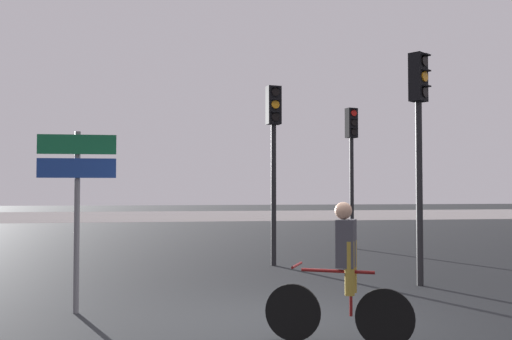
# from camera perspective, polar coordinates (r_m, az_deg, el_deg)

# --- Properties ---
(ground_plane) EXTENTS (120.00, 120.00, 0.00)m
(ground_plane) POSITION_cam_1_polar(r_m,az_deg,el_deg) (7.77, 2.21, -15.07)
(ground_plane) COLOR black
(water_strip) EXTENTS (80.00, 16.00, 0.01)m
(water_strip) POSITION_cam_1_polar(r_m,az_deg,el_deg) (39.93, -6.92, -4.53)
(water_strip) COLOR #9E937F
(water_strip) RESTS_ON ground
(traffic_light_near_right) EXTENTS (0.40, 0.42, 4.30)m
(traffic_light_near_right) POSITION_cam_1_polar(r_m,az_deg,el_deg) (11.02, 15.98, 4.52)
(traffic_light_near_right) COLOR black
(traffic_light_near_right) RESTS_ON ground
(traffic_light_far_right) EXTENTS (0.37, 0.39, 4.24)m
(traffic_light_far_right) POSITION_cam_1_polar(r_m,az_deg,el_deg) (17.46, 9.55, 1.94)
(traffic_light_far_right) COLOR black
(traffic_light_far_right) RESTS_ON ground
(traffic_light_center) EXTENTS (0.36, 0.37, 4.20)m
(traffic_light_center) POSITION_cam_1_polar(r_m,az_deg,el_deg) (13.37, 1.78, 3.01)
(traffic_light_center) COLOR black
(traffic_light_center) RESTS_ON ground
(direction_sign_post) EXTENTS (1.10, 0.12, 2.60)m
(direction_sign_post) POSITION_cam_1_polar(r_m,az_deg,el_deg) (8.55, -17.48, -1.66)
(direction_sign_post) COLOR slate
(direction_sign_post) RESTS_ON ground
(cyclist) EXTENTS (1.55, 0.82, 1.62)m
(cyclist) POSITION_cam_1_polar(r_m,az_deg,el_deg) (6.66, 8.71, -10.08)
(cyclist) COLOR black
(cyclist) RESTS_ON ground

